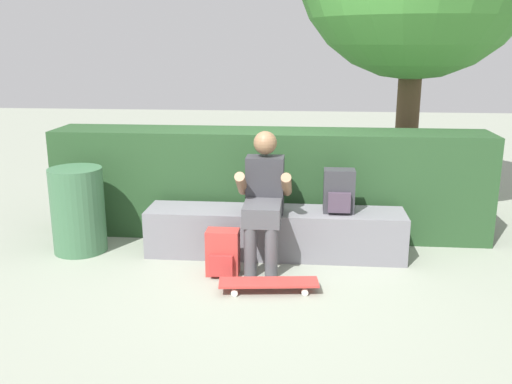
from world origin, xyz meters
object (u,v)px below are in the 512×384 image
(backpack_on_ground, at_px, (223,253))
(backpack_on_bench, at_px, (339,192))
(bench_main, at_px, (275,232))
(trash_bin, at_px, (78,210))
(person_skater, at_px, (264,195))
(skateboard_near_person, at_px, (269,283))

(backpack_on_ground, bearing_deg, backpack_on_bench, 26.87)
(bench_main, xyz_separation_m, backpack_on_ground, (-0.42, -0.52, -0.03))
(backpack_on_ground, xyz_separation_m, trash_bin, (-1.45, 0.45, 0.21))
(bench_main, relative_size, trash_bin, 2.95)
(backpack_on_bench, bearing_deg, bench_main, 179.07)
(person_skater, relative_size, backpack_on_bench, 2.97)
(person_skater, distance_m, skateboard_near_person, 0.85)
(backpack_on_bench, xyz_separation_m, trash_bin, (-2.45, -0.06, -0.22))
(skateboard_near_person, distance_m, trash_bin, 2.05)
(backpack_on_bench, bearing_deg, skateboard_near_person, -124.96)
(bench_main, height_order, backpack_on_bench, backpack_on_bench)
(backpack_on_bench, relative_size, trash_bin, 0.49)
(bench_main, distance_m, skateboard_near_person, 0.85)
(bench_main, relative_size, backpack_on_ground, 6.01)
(bench_main, relative_size, skateboard_near_person, 2.94)
(bench_main, height_order, trash_bin, trash_bin)
(person_skater, bearing_deg, bench_main, 67.44)
(person_skater, bearing_deg, trash_bin, 175.34)
(person_skater, relative_size, skateboard_near_person, 1.45)
(backpack_on_bench, bearing_deg, person_skater, -163.05)
(person_skater, xyz_separation_m, backpack_on_ground, (-0.33, -0.30, -0.45))
(bench_main, bearing_deg, backpack_on_bench, -0.93)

